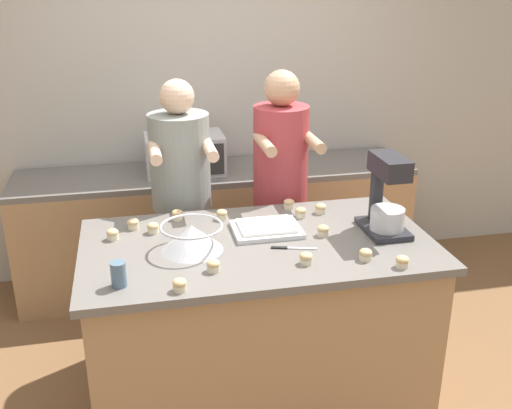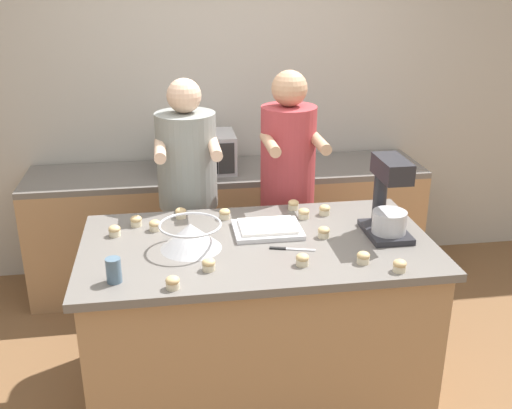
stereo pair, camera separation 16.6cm
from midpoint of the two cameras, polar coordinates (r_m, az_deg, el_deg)
The scene contains 26 objects.
ground_plane at distance 3.46m, azimuth 1.57°, elevation -18.03°, with size 16.00×16.00×0.00m, color brown.
back_wall at distance 4.47m, azimuth -2.25°, elevation 10.47°, with size 10.00×0.06×2.70m.
island_counter at distance 3.18m, azimuth 1.65°, elevation -11.37°, with size 1.73×0.94×0.95m.
back_counter at distance 4.41m, azimuth -1.55°, elevation -2.09°, with size 2.80×0.60×0.88m.
person_left at distance 3.60m, azimuth -5.09°, elevation -0.50°, with size 0.36×0.51×1.64m.
person_right at distance 3.67m, azimuth 4.29°, elevation 0.37°, with size 0.34×0.50×1.67m.
stand_mixer at distance 3.05m, azimuth 14.00°, elevation 0.23°, with size 0.20×0.30×0.41m.
mixing_bowl at distance 2.87m, azimuth -4.61°, elevation -2.94°, with size 0.30×0.30×0.13m.
baking_tray at distance 3.06m, azimuth 2.65°, elevation -2.32°, with size 0.34×0.27×0.04m.
microwave_oven at distance 4.19m, azimuth -4.56°, elevation 4.94°, with size 0.53×0.35×0.27m.
drinking_glass at distance 2.62m, azimuth -11.64°, elevation -6.18°, with size 0.07×0.07×0.11m.
knife at distance 2.88m, azimuth 4.84°, elevation -4.27°, with size 0.22×0.08×0.01m.
cupcake_0 at distance 3.10m, azimuth -8.10°, elevation -1.99°, with size 0.06×0.06×0.06m.
cupcake_1 at distance 2.75m, azimuth 15.22°, elevation -5.66°, with size 0.06×0.06×0.06m.
cupcake_2 at distance 3.02m, azimuth 8.04°, elevation -2.63°, with size 0.06×0.06×0.06m.
cupcake_3 at distance 3.07m, azimuth -11.83°, elevation -2.47°, with size 0.06×0.06×0.06m.
cupcake_4 at distance 2.79m, azimuth 11.86°, elevation -4.98°, with size 0.06×0.06×0.06m.
cupcake_5 at distance 3.24m, azimuth -5.73°, elevation -0.81°, with size 0.06×0.06×0.06m.
cupcake_6 at distance 3.29m, azimuth 7.99°, elevation -0.53°, with size 0.06×0.06×0.06m.
cupcake_7 at distance 3.17m, azimuth -9.89°, elevation -1.56°, with size 0.06×0.06×0.06m.
cupcake_8 at distance 3.21m, azimuth -1.53°, elevation -0.90°, with size 0.06×0.06×0.06m.
cupcake_9 at distance 2.54m, azimuth -6.09°, elevation -7.42°, with size 0.06×0.06×0.06m.
cupcake_10 at distance 3.35m, azimuth 5.00°, elevation -0.03°, with size 0.06×0.06×0.06m.
cupcake_11 at distance 3.23m, azimuth 6.05°, elevation -0.86°, with size 0.06×0.06×0.06m.
cupcake_12 at distance 2.67m, azimuth -2.76°, elevation -5.75°, with size 0.06×0.06×0.06m.
cupcake_13 at distance 2.73m, azimuth 6.19°, elevation -5.25°, with size 0.06×0.06×0.06m.
Camera 2 is at (-0.41, -2.64, 2.20)m, focal length 42.00 mm.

